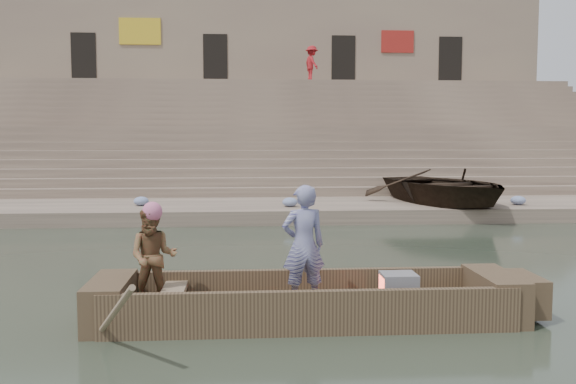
{
  "coord_description": "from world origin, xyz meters",
  "views": [
    {
      "loc": [
        -0.52,
        -10.93,
        2.45
      ],
      "look_at": [
        0.3,
        0.7,
        1.4
      ],
      "focal_mm": 39.45,
      "sensor_mm": 36.0,
      "label": 1
    }
  ],
  "objects": [
    {
      "name": "ground",
      "position": [
        0.0,
        0.0,
        0.0
      ],
      "size": [
        120.0,
        120.0,
        0.0
      ],
      "primitive_type": "plane",
      "color": "#293427",
      "rests_on": "ground"
    },
    {
      "name": "lower_landing",
      "position": [
        0.0,
        8.0,
        0.2
      ],
      "size": [
        32.0,
        4.0,
        0.4
      ],
      "primitive_type": "cube",
      "color": "gray",
      "rests_on": "ground"
    },
    {
      "name": "mid_landing",
      "position": [
        0.0,
        15.5,
        1.4
      ],
      "size": [
        32.0,
        3.0,
        2.8
      ],
      "primitive_type": "cube",
      "color": "gray",
      "rests_on": "ground"
    },
    {
      "name": "upper_landing",
      "position": [
        0.0,
        22.5,
        2.6
      ],
      "size": [
        32.0,
        3.0,
        5.2
      ],
      "primitive_type": "cube",
      "color": "gray",
      "rests_on": "ground"
    },
    {
      "name": "ghat_steps",
      "position": [
        0.0,
        17.19,
        1.8
      ],
      "size": [
        32.0,
        11.0,
        5.2
      ],
      "color": "gray",
      "rests_on": "ground"
    },
    {
      "name": "building_wall",
      "position": [
        0.0,
        26.5,
        5.6
      ],
      "size": [
        32.0,
        5.07,
        11.2
      ],
      "color": "gray",
      "rests_on": "ground"
    },
    {
      "name": "main_rowboat",
      "position": [
        0.3,
        -2.8,
        0.11
      ],
      "size": [
        5.0,
        1.3,
        0.22
      ],
      "primitive_type": "cube",
      "color": "brown",
      "rests_on": "ground"
    },
    {
      "name": "rowboat_trim",
      "position": [
        0.51,
        -2.8,
        0.31
      ],
      "size": [
        6.04,
        2.63,
        1.98
      ],
      "color": "brown",
      "rests_on": "ground"
    },
    {
      "name": "standing_man",
      "position": [
        0.26,
        -2.79,
        1.01
      ],
      "size": [
        0.64,
        0.48,
        1.59
      ],
      "primitive_type": "imported",
      "rotation": [
        0.0,
        0.0,
        3.33
      ],
      "color": "navy",
      "rests_on": "main_rowboat"
    },
    {
      "name": "rowing_man",
      "position": [
        -1.7,
        -2.73,
        0.87
      ],
      "size": [
        0.64,
        0.5,
        1.31
      ],
      "primitive_type": "imported",
      "rotation": [
        0.0,
        0.0,
        -0.01
      ],
      "color": "#226731",
      "rests_on": "main_rowboat"
    },
    {
      "name": "television",
      "position": [
        1.52,
        -2.8,
        0.42
      ],
      "size": [
        0.46,
        0.42,
        0.4
      ],
      "color": "slate",
      "rests_on": "main_rowboat"
    },
    {
      "name": "beached_rowboat",
      "position": [
        5.52,
        7.52,
        0.93
      ],
      "size": [
        5.01,
        6.0,
        1.07
      ],
      "primitive_type": "imported",
      "rotation": [
        0.0,
        0.0,
        0.29
      ],
      "color": "#2D2116",
      "rests_on": "lower_landing"
    },
    {
      "name": "pedestrian",
      "position": [
        2.99,
        21.6,
        6.1
      ],
      "size": [
        0.98,
        1.31,
        1.8
      ],
      "primitive_type": "imported",
      "rotation": [
        0.0,
        0.0,
        1.87
      ],
      "color": "maroon",
      "rests_on": "upper_landing"
    },
    {
      "name": "cloth_bundles",
      "position": [
        3.42,
        7.68,
        0.53
      ],
      "size": [
        11.53,
        1.74,
        0.26
      ],
      "color": "#3F5999",
      "rests_on": "lower_landing"
    }
  ]
}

